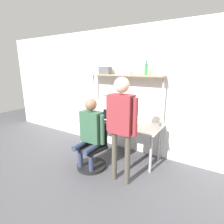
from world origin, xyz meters
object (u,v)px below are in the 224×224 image
monitor (112,106)px  bottle_green (146,69)px  office_chair (93,154)px  person_seated (90,129)px  laptop (107,118)px  storage_box (105,70)px  bottle_clear (127,70)px  person_standing (121,118)px  cell_phone (115,123)px

monitor → bottle_green: size_ratio=2.31×
office_chair → person_seated: 0.52m
laptop → storage_box: size_ratio=1.16×
person_seated → bottle_green: size_ratio=4.99×
person_seated → bottle_clear: 1.41m
office_chair → person_standing: person_standing is taller
person_seated → storage_box: 1.42m
laptop → bottle_green: bearing=21.8°
monitor → bottle_clear: bearing=-1.2°
monitor → office_chair: monitor is taller
laptop → bottle_green: bottle_green is taller
monitor → bottle_clear: bottle_clear is taller
monitor → person_seated: person_seated is taller
person_seated → cell_phone: bearing=74.8°
laptop → storage_box: 1.05m
office_chair → person_standing: bearing=-9.6°
storage_box → office_chair: bearing=-71.4°
bottle_green → person_standing: bearing=-88.8°
bottle_green → storage_box: size_ratio=1.02×
cell_phone → storage_box: bearing=144.8°
monitor → person_standing: 1.29m
storage_box → laptop: bearing=-51.0°
monitor → bottle_green: bottle_green is taller
person_standing → laptop: bearing=135.8°
laptop → person_seated: (0.06, -0.65, -0.04)m
office_chair → monitor: bearing=98.1°
storage_box → person_seated: bearing=-72.7°
laptop → storage_box: (-0.23, 0.29, 0.98)m
office_chair → bottle_green: bottle_green is taller
monitor → office_chair: bearing=-81.9°
bottle_clear → storage_box: bottle_clear is taller
office_chair → bottle_green: bearing=53.9°
person_standing → storage_box: storage_box is taller
cell_phone → bottle_clear: 1.10m
cell_phone → storage_box: 1.19m
laptop → office_chair: bearing=-83.6°
laptop → person_seated: 0.65m
laptop → cell_phone: 0.24m
monitor → cell_phone: 0.51m
cell_phone → person_standing: (0.51, -0.68, 0.36)m
person_standing → bottle_clear: (-0.44, 1.01, 0.70)m
cell_phone → person_standing: 0.93m
laptop → person_standing: (0.74, -0.72, 0.29)m
monitor → laptop: monitor is taller
monitor → cell_phone: size_ratio=4.16×
person_standing → storage_box: size_ratio=6.58×
cell_phone → bottle_clear: size_ratio=0.73×
laptop → cell_phone: size_ratio=2.04×
laptop → storage_box: bearing=129.0°
laptop → person_standing: person_standing is taller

